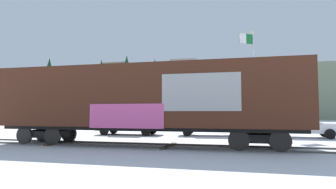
% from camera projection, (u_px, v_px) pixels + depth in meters
% --- Properties ---
extents(ground_plane, '(260.00, 260.00, 0.00)m').
position_uv_depth(ground_plane, '(160.00, 146.00, 14.10)').
color(ground_plane, silver).
extents(track, '(60.02, 3.78, 0.08)m').
position_uv_depth(track, '(142.00, 145.00, 14.29)').
color(track, '#4C4742').
rests_on(track, ground_plane).
extents(freight_car, '(15.35, 3.52, 4.15)m').
position_uv_depth(freight_car, '(143.00, 98.00, 14.42)').
color(freight_car, '#472316').
rests_on(freight_car, ground_plane).
extents(flagpole, '(1.18, 0.79, 8.06)m').
position_uv_depth(flagpole, '(251.00, 69.00, 22.52)').
color(flagpole, silver).
rests_on(flagpole, ground_plane).
extents(hillside, '(146.81, 33.20, 16.75)m').
position_uv_depth(hillside, '(218.00, 96.00, 79.25)').
color(hillside, slate).
rests_on(hillside, ground_plane).
extents(parked_car_black, '(4.67, 1.94, 1.76)m').
position_uv_depth(parked_car_black, '(128.00, 123.00, 21.36)').
color(parked_car_black, black).
rests_on(parked_car_black, ground_plane).
extents(parked_car_silver, '(4.82, 2.06, 1.79)m').
position_uv_depth(parked_car_silver, '(210.00, 123.00, 20.47)').
color(parked_car_silver, '#B7BABF').
rests_on(parked_car_silver, ground_plane).
extents(parked_car_white, '(4.65, 2.37, 1.59)m').
position_uv_depth(parked_car_white, '(300.00, 125.00, 19.12)').
color(parked_car_white, silver).
rests_on(parked_car_white, ground_plane).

